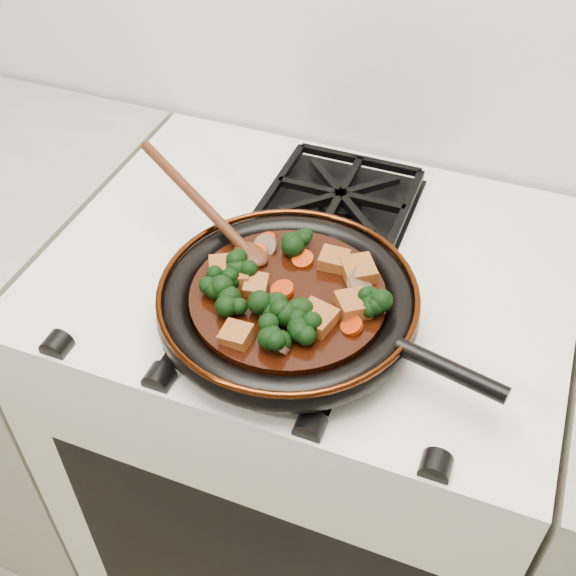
% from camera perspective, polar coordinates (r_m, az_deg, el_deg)
% --- Properties ---
extents(stove, '(0.76, 0.60, 0.90)m').
position_cam_1_polar(stove, '(1.41, 1.38, -11.56)').
color(stove, white).
rests_on(stove, ground).
extents(burner_grate_front, '(0.23, 0.23, 0.03)m').
position_cam_1_polar(burner_grate_front, '(0.96, -1.03, -2.44)').
color(burner_grate_front, black).
rests_on(burner_grate_front, stove).
extents(burner_grate_back, '(0.23, 0.23, 0.03)m').
position_cam_1_polar(burner_grate_back, '(1.16, 4.16, 7.01)').
color(burner_grate_back, black).
rests_on(burner_grate_back, stove).
extents(skillet, '(0.46, 0.34, 0.05)m').
position_cam_1_polar(skillet, '(0.94, 0.11, -1.19)').
color(skillet, black).
rests_on(skillet, burner_grate_front).
extents(braising_sauce, '(0.26, 0.26, 0.02)m').
position_cam_1_polar(braising_sauce, '(0.94, 0.00, -0.92)').
color(braising_sauce, black).
rests_on(braising_sauce, skillet).
extents(tofu_cube_0, '(0.06, 0.06, 0.03)m').
position_cam_1_polar(tofu_cube_0, '(0.91, 5.16, -1.39)').
color(tofu_cube_0, '#945222').
rests_on(tofu_cube_0, braising_sauce).
extents(tofu_cube_1, '(0.06, 0.06, 0.02)m').
position_cam_1_polar(tofu_cube_1, '(0.95, 5.57, 1.37)').
color(tofu_cube_1, '#945222').
rests_on(tofu_cube_1, braising_sauce).
extents(tofu_cube_2, '(0.04, 0.04, 0.03)m').
position_cam_1_polar(tofu_cube_2, '(0.87, -4.08, -3.77)').
color(tofu_cube_2, '#945222').
rests_on(tofu_cube_2, braising_sauce).
extents(tofu_cube_3, '(0.04, 0.04, 0.02)m').
position_cam_1_polar(tofu_cube_3, '(0.97, 3.64, 2.19)').
color(tofu_cube_3, '#945222').
rests_on(tofu_cube_3, braising_sauce).
extents(tofu_cube_4, '(0.05, 0.05, 0.03)m').
position_cam_1_polar(tofu_cube_4, '(0.95, -4.15, 0.98)').
color(tofu_cube_4, '#945222').
rests_on(tofu_cube_4, braising_sauce).
extents(tofu_cube_5, '(0.05, 0.05, 0.02)m').
position_cam_1_polar(tofu_cube_5, '(0.89, 2.25, -2.48)').
color(tofu_cube_5, '#945222').
rests_on(tofu_cube_5, braising_sauce).
extents(tofu_cube_6, '(0.05, 0.05, 0.03)m').
position_cam_1_polar(tofu_cube_6, '(0.96, -5.10, 1.59)').
color(tofu_cube_6, '#945222').
rests_on(tofu_cube_6, braising_sauce).
extents(tofu_cube_7, '(0.04, 0.04, 0.02)m').
position_cam_1_polar(tofu_cube_7, '(0.93, -2.57, 0.16)').
color(tofu_cube_7, '#945222').
rests_on(tofu_cube_7, braising_sauce).
extents(broccoli_floret_0, '(0.08, 0.07, 0.07)m').
position_cam_1_polar(broccoli_floret_0, '(0.91, 6.53, -1.29)').
color(broccoli_floret_0, black).
rests_on(broccoli_floret_0, braising_sauce).
extents(broccoli_floret_1, '(0.07, 0.07, 0.06)m').
position_cam_1_polar(broccoli_floret_1, '(0.91, -4.49, -1.14)').
color(broccoli_floret_1, black).
rests_on(broccoli_floret_1, braising_sauce).
extents(broccoli_floret_2, '(0.08, 0.09, 0.07)m').
position_cam_1_polar(broccoli_floret_2, '(0.90, -1.87, -1.74)').
color(broccoli_floret_2, black).
rests_on(broccoli_floret_2, braising_sauce).
extents(broccoli_floret_3, '(0.08, 0.08, 0.06)m').
position_cam_1_polar(broccoli_floret_3, '(0.95, -3.46, 1.33)').
color(broccoli_floret_3, black).
rests_on(broccoli_floret_3, braising_sauce).
extents(broccoli_floret_4, '(0.08, 0.09, 0.07)m').
position_cam_1_polar(broccoli_floret_4, '(0.93, -5.47, 0.18)').
color(broccoli_floret_4, black).
rests_on(broccoli_floret_4, braising_sauce).
extents(broccoli_floret_5, '(0.07, 0.07, 0.07)m').
position_cam_1_polar(broccoli_floret_5, '(0.87, 1.29, -3.50)').
color(broccoli_floret_5, black).
rests_on(broccoli_floret_5, braising_sauce).
extents(broccoli_floret_6, '(0.07, 0.07, 0.07)m').
position_cam_1_polar(broccoli_floret_6, '(0.89, 0.17, -2.12)').
color(broccoli_floret_6, black).
rests_on(broccoli_floret_6, braising_sauce).
extents(broccoli_floret_7, '(0.08, 0.07, 0.07)m').
position_cam_1_polar(broccoli_floret_7, '(0.87, -1.18, -3.88)').
color(broccoli_floret_7, black).
rests_on(broccoli_floret_7, braising_sauce).
extents(broccoli_floret_8, '(0.09, 0.09, 0.07)m').
position_cam_1_polar(broccoli_floret_8, '(0.99, 0.68, 3.70)').
color(broccoli_floret_8, black).
rests_on(broccoli_floret_8, braising_sauce).
extents(carrot_coin_0, '(0.03, 0.03, 0.02)m').
position_cam_1_polar(carrot_coin_0, '(0.89, 5.06, -3.01)').
color(carrot_coin_0, '#A52804').
rests_on(carrot_coin_0, braising_sauce).
extents(carrot_coin_1, '(0.03, 0.03, 0.02)m').
position_cam_1_polar(carrot_coin_1, '(0.97, 1.18, 2.28)').
color(carrot_coin_1, '#A52804').
rests_on(carrot_coin_1, braising_sauce).
extents(carrot_coin_2, '(0.03, 0.03, 0.01)m').
position_cam_1_polar(carrot_coin_2, '(0.98, -2.48, 2.84)').
color(carrot_coin_2, '#A52804').
rests_on(carrot_coin_2, braising_sauce).
extents(carrot_coin_3, '(0.03, 0.03, 0.02)m').
position_cam_1_polar(carrot_coin_3, '(0.93, -0.45, -0.14)').
color(carrot_coin_3, '#A52804').
rests_on(carrot_coin_3, braising_sauce).
extents(carrot_coin_4, '(0.03, 0.03, 0.02)m').
position_cam_1_polar(carrot_coin_4, '(0.88, 1.25, -3.52)').
color(carrot_coin_4, '#A52804').
rests_on(carrot_coin_4, braising_sauce).
extents(carrot_coin_5, '(0.03, 0.03, 0.02)m').
position_cam_1_polar(carrot_coin_5, '(1.00, -1.72, 3.70)').
color(carrot_coin_5, '#A52804').
rests_on(carrot_coin_5, braising_sauce).
extents(mushroom_slice_0, '(0.04, 0.04, 0.03)m').
position_cam_1_polar(mushroom_slice_0, '(0.86, -0.92, -4.47)').
color(mushroom_slice_0, brown).
rests_on(mushroom_slice_0, braising_sauce).
extents(mushroom_slice_1, '(0.04, 0.04, 0.03)m').
position_cam_1_polar(mushroom_slice_1, '(0.94, 5.70, 0.15)').
color(mushroom_slice_1, brown).
rests_on(mushroom_slice_1, braising_sauce).
extents(mushroom_slice_2, '(0.03, 0.03, 0.03)m').
position_cam_1_polar(mushroom_slice_2, '(0.99, -1.79, 3.39)').
color(mushroom_slice_2, brown).
rests_on(mushroom_slice_2, braising_sauce).
extents(mushroom_slice_3, '(0.04, 0.04, 0.03)m').
position_cam_1_polar(mushroom_slice_3, '(0.99, 0.66, 3.56)').
color(mushroom_slice_3, brown).
rests_on(mushroom_slice_3, braising_sauce).
extents(mushroom_slice_4, '(0.03, 0.04, 0.03)m').
position_cam_1_polar(mushroom_slice_4, '(0.94, 5.59, 0.52)').
color(mushroom_slice_4, brown).
rests_on(mushroom_slice_4, braising_sauce).
extents(wooden_spoon, '(0.15, 0.09, 0.24)m').
position_cam_1_polar(wooden_spoon, '(1.01, -5.51, 5.29)').
color(wooden_spoon, '#451F0E').
rests_on(wooden_spoon, braising_sauce).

